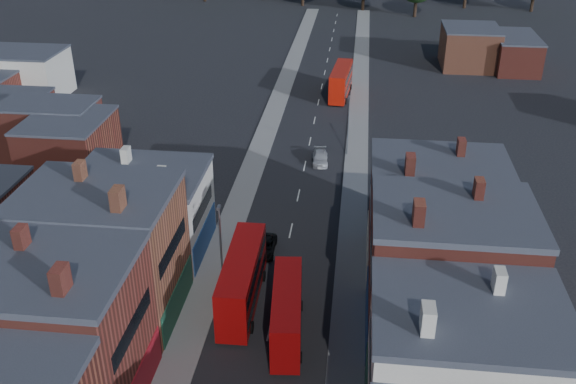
% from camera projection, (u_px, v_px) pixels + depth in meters
% --- Properties ---
extents(pavement_west, '(3.00, 200.00, 0.12)m').
position_uv_depth(pavement_west, '(246.00, 184.00, 76.96)').
color(pavement_west, gray).
rests_on(pavement_west, ground).
extents(pavement_east, '(3.00, 200.00, 0.12)m').
position_uv_depth(pavement_east, '(355.00, 190.00, 75.64)').
color(pavement_east, gray).
rests_on(pavement_east, ground).
extents(lamp_post_2, '(0.25, 0.70, 8.12)m').
position_uv_depth(lamp_post_2, '(221.00, 240.00, 57.07)').
color(lamp_post_2, slate).
rests_on(lamp_post_2, ground).
extents(lamp_post_3, '(0.25, 0.70, 8.12)m').
position_uv_depth(lamp_post_3, '(348.00, 122.00, 82.41)').
color(lamp_post_3, slate).
rests_on(lamp_post_3, ground).
extents(bus_0, '(3.02, 11.52, 4.96)m').
position_uv_depth(bus_0, '(242.00, 279.00, 55.23)').
color(bus_0, '#AE0A09').
rests_on(bus_0, ground).
extents(bus_1, '(3.19, 10.22, 4.34)m').
position_uv_depth(bus_1, '(287.00, 312.00, 51.81)').
color(bus_1, '#A9090A').
rests_on(bus_1, ground).
extents(bus_2, '(3.49, 11.31, 4.81)m').
position_uv_depth(bus_2, '(341.00, 81.00, 104.06)').
color(bus_2, '#A91407').
rests_on(bus_2, ground).
extents(car_2, '(2.18, 4.67, 1.29)m').
position_uv_depth(car_2, '(264.00, 246.00, 63.61)').
color(car_2, black).
rests_on(car_2, ground).
extents(car_3, '(2.29, 4.87, 1.37)m').
position_uv_depth(car_3, '(320.00, 158.00, 82.24)').
color(car_3, '#BABABA').
rests_on(car_3, ground).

